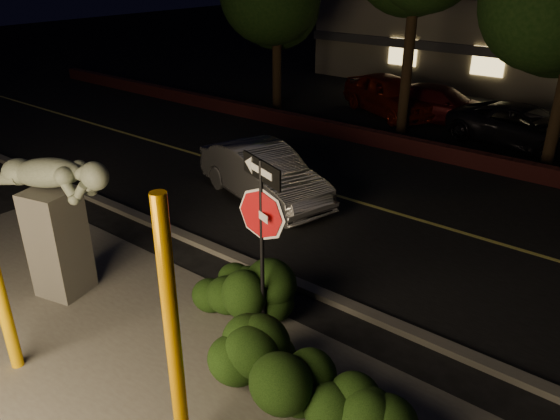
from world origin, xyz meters
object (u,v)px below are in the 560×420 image
object	(u,v)px
parked_car_red	(389,95)
parked_car_darkred	(440,104)
yellow_pole_right	(173,339)
sculpture	(54,210)
signpost	(261,215)
parked_car_dark	(523,127)
silver_sedan	(264,174)

from	to	relation	value
parked_car_red	parked_car_darkred	distance (m)	2.01
yellow_pole_right	sculpture	xyz separation A→B (m)	(-4.45, 1.18, -0.11)
yellow_pole_right	parked_car_darkred	size ratio (longest dim) A/B	0.79
signpost	parked_car_red	distance (m)	14.56
parked_car_red	parked_car_dark	bearing A→B (deg)	-71.41
yellow_pole_right	parked_car_dark	xyz separation A→B (m)	(-0.44, 15.28, -1.15)
signpost	parked_car_darkred	size ratio (longest dim) A/B	0.67
yellow_pole_right	sculpture	bearing A→B (deg)	165.11
parked_car_red	parked_car_dark	xyz separation A→B (m)	(5.34, -0.87, -0.12)
silver_sedan	parked_car_dark	xyz separation A→B (m)	(3.88, 8.54, -0.03)
parked_car_darkred	parked_car_dark	distance (m)	3.53
sculpture	parked_car_red	xyz separation A→B (m)	(-1.33, 14.97, -0.92)
silver_sedan	parked_car_red	distance (m)	9.52
signpost	parked_car_red	xyz separation A→B (m)	(-4.96, 13.62, -1.39)
yellow_pole_right	signpost	world-z (taller)	yellow_pole_right
sculpture	silver_sedan	bearing A→B (deg)	74.92
yellow_pole_right	parked_car_red	xyz separation A→B (m)	(-5.78, 16.15, -1.03)
sculpture	parked_car_darkred	xyz separation A→B (m)	(0.66, 15.20, -1.03)
yellow_pole_right	parked_car_red	distance (m)	17.18
signpost	parked_car_dark	distance (m)	12.84
sculpture	parked_car_darkred	distance (m)	15.25
yellow_pole_right	parked_car_dark	distance (m)	15.33
silver_sedan	parked_car_red	size ratio (longest dim) A/B	0.93
signpost	yellow_pole_right	bearing A→B (deg)	-52.65
signpost	parked_car_red	world-z (taller)	signpost
sculpture	parked_car_red	size ratio (longest dim) A/B	0.60
silver_sedan	parked_car_darkred	bearing A→B (deg)	13.56
signpost	sculpture	xyz separation A→B (m)	(-3.63, -1.35, -0.48)
silver_sedan	parked_car_darkred	world-z (taller)	silver_sedan
sculpture	parked_car_darkred	bearing A→B (deg)	73.74
sculpture	silver_sedan	xyz separation A→B (m)	(0.13, 5.56, -1.00)
parked_car_dark	parked_car_red	bearing A→B (deg)	89.74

